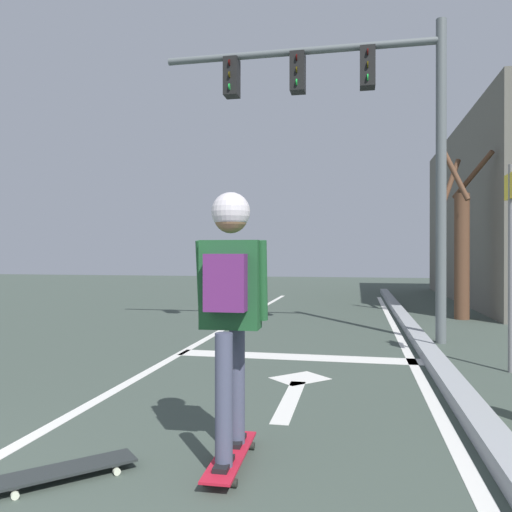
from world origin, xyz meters
The scene contains 12 objects.
lane_line_center centered at (0.00, 6.00, 0.00)m, with size 0.12×20.00×0.01m, color silver.
lane_line_curbside centered at (3.12, 6.00, 0.00)m, with size 0.12×20.00×0.01m, color silver.
stop_bar centered at (1.63, 6.13, 0.00)m, with size 3.27×0.40×0.01m, color silver.
lane_arrow_stem centered at (1.80, 4.13, 0.00)m, with size 0.16×1.40×0.01m, color silver.
lane_arrow_head centered at (1.80, 4.98, 0.00)m, with size 0.56×0.44×0.01m, color silver.
curb_strip centered at (3.37, 6.00, 0.07)m, with size 0.24×24.00×0.14m, color #94979B.
skateboard centered at (1.61, 2.59, 0.07)m, with size 0.23×0.87×0.08m.
skater centered at (1.61, 2.57, 1.17)m, with size 0.47×0.63×1.71m.
spare_skateboard centered at (0.66, 2.19, 0.06)m, with size 0.77×0.75×0.07m.
traffic_signal_mast centered at (2.35, 7.63, 3.71)m, with size 4.56×0.34×5.05m.
street_sign_post centered at (4.19, 5.76, 1.58)m, with size 0.06×0.44×2.44m.
roadside_tree centered at (4.61, 10.75, 1.58)m, with size 1.06×1.12×3.60m.
Camera 1 is at (2.42, -0.59, 1.39)m, focal length 35.16 mm.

